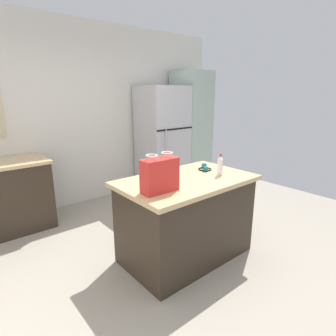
% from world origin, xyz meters
% --- Properties ---
extents(ground, '(6.52, 6.52, 0.00)m').
position_xyz_m(ground, '(0.00, 0.00, 0.00)').
color(ground, '#9E9384').
extents(back_wall, '(5.43, 0.13, 2.78)m').
position_xyz_m(back_wall, '(-0.02, 2.32, 1.39)').
color(back_wall, silver).
rests_on(back_wall, ground).
extents(kitchen_island, '(1.39, 0.86, 0.88)m').
position_xyz_m(kitchen_island, '(0.22, 0.05, 0.44)').
color(kitchen_island, '#33281E').
rests_on(kitchen_island, ground).
extents(refrigerator, '(0.79, 0.71, 1.85)m').
position_xyz_m(refrigerator, '(1.39, 1.91, 0.92)').
color(refrigerator, '#B7B7BC').
rests_on(refrigerator, ground).
extents(tall_cabinet, '(0.57, 0.63, 2.12)m').
position_xyz_m(tall_cabinet, '(2.09, 1.91, 1.06)').
color(tall_cabinet, '#9EB2A8').
rests_on(tall_cabinet, ground).
extents(shopping_bag, '(0.34, 0.15, 0.35)m').
position_xyz_m(shopping_bag, '(-0.23, -0.07, 1.03)').
color(shopping_bag, red).
rests_on(shopping_bag, kitchen_island).
extents(small_box, '(0.15, 0.16, 0.11)m').
position_xyz_m(small_box, '(0.02, 0.32, 0.94)').
color(small_box, beige).
rests_on(small_box, kitchen_island).
extents(bottle, '(0.06, 0.06, 0.23)m').
position_xyz_m(bottle, '(0.58, -0.08, 0.99)').
color(bottle, white).
rests_on(bottle, kitchen_island).
extents(ear_defenders, '(0.21, 0.21, 0.06)m').
position_xyz_m(ear_defenders, '(0.61, 0.17, 0.90)').
color(ear_defenders, black).
rests_on(ear_defenders, kitchen_island).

